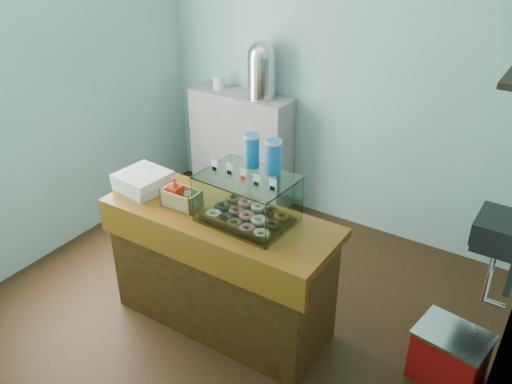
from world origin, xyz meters
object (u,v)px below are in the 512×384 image
Objects in this scene: display_case at (251,196)px; coffee_urn at (262,68)px; red_cooler at (449,356)px; counter at (221,269)px.

display_case is 1.14× the size of coffee_urn.
coffee_urn is at bearing 158.93° from red_cooler.
coffee_urn is 1.09× the size of red_cooler.
counter reaches higher than red_cooler.
display_case is at bearing -159.87° from red_cooler.
display_case reaches higher than red_cooler.
coffee_urn is (-0.67, 1.58, 0.91)m from counter.
coffee_urn is at bearing 122.82° from display_case.
red_cooler is at bearing 12.37° from counter.
display_case reaches higher than counter.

